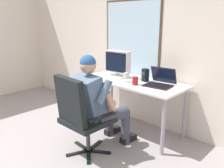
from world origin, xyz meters
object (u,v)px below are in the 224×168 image
(laptop, at_px, (160,81))
(person_seated, at_px, (98,101))
(wine_glass, at_px, (126,76))
(office_chair, at_px, (80,113))
(coffee_mug, at_px, (135,81))
(crt_monitor, at_px, (118,63))
(desk_speaker, at_px, (145,75))
(desk, at_px, (133,86))

(laptop, bearing_deg, person_seated, -119.49)
(person_seated, bearing_deg, wine_glass, 91.66)
(office_chair, height_order, coffee_mug, office_chair)
(office_chair, relative_size, crt_monitor, 2.40)
(crt_monitor, distance_m, coffee_mug, 0.53)
(laptop, distance_m, wine_glass, 0.47)
(wine_glass, bearing_deg, desk_speaker, 52.50)
(wine_glass, xyz_separation_m, coffee_mug, (0.18, -0.03, -0.03))
(wine_glass, height_order, coffee_mug, wine_glass)
(desk, relative_size, coffee_mug, 13.49)
(desk, height_order, crt_monitor, crt_monitor)
(desk_speaker, bearing_deg, coffee_mug, -86.38)
(crt_monitor, bearing_deg, desk_speaker, 8.64)
(office_chair, height_order, laptop, same)
(crt_monitor, height_order, wine_glass, crt_monitor)
(person_seated, height_order, crt_monitor, person_seated)
(laptop, xyz_separation_m, coffee_mug, (-0.25, -0.21, -0.01))
(laptop, distance_m, coffee_mug, 0.33)
(desk_speaker, xyz_separation_m, coffee_mug, (0.02, -0.25, -0.03))
(laptop, bearing_deg, office_chair, -113.27)
(desk, distance_m, crt_monitor, 0.44)
(person_seated, xyz_separation_m, desk_speaker, (0.15, 0.77, 0.22))
(wine_glass, bearing_deg, crt_monitor, 153.87)
(desk, bearing_deg, crt_monitor, 176.22)
(person_seated, distance_m, desk_speaker, 0.81)
(desk, height_order, desk_speaker, desk_speaker)
(laptop, xyz_separation_m, wine_glass, (-0.43, -0.18, 0.03))
(crt_monitor, bearing_deg, coffee_mug, -20.50)
(person_seated, distance_m, coffee_mug, 0.58)
(office_chair, xyz_separation_m, coffee_mug, (0.18, 0.80, 0.26))
(person_seated, height_order, desk_speaker, person_seated)
(crt_monitor, distance_m, desk_speaker, 0.48)
(desk, height_order, person_seated, person_seated)
(person_seated, relative_size, crt_monitor, 2.94)
(office_chair, distance_m, person_seated, 0.29)
(desk, bearing_deg, person_seated, -90.89)
(crt_monitor, xyz_separation_m, wine_glass, (0.29, -0.14, -0.12))
(crt_monitor, height_order, laptop, crt_monitor)
(person_seated, distance_m, crt_monitor, 0.84)
(desk_speaker, bearing_deg, office_chair, -99.12)
(office_chair, height_order, crt_monitor, crt_monitor)
(laptop, xyz_separation_m, desk_speaker, (-0.27, 0.03, 0.03))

